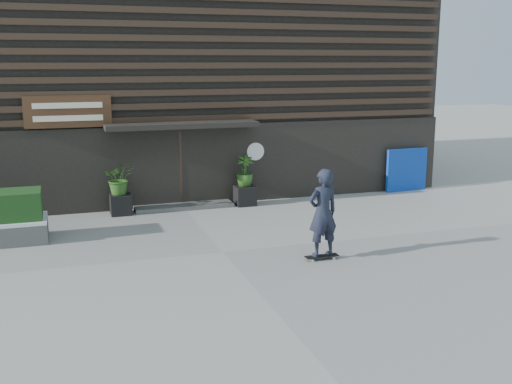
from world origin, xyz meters
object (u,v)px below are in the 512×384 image
object	(u,v)px
planter_pot_left	(121,204)
skateboarder	(323,213)
blue_tarp	(406,170)
planter_pot_right	(245,196)

from	to	relation	value
planter_pot_left	skateboarder	xyz separation A→B (m)	(3.89, -5.63, 0.79)
planter_pot_left	blue_tarp	xyz separation A→B (m)	(9.72, 0.30, 0.44)
skateboarder	planter_pot_right	bearing A→B (deg)	90.95
planter_pot_right	planter_pot_left	bearing A→B (deg)	180.00
skateboarder	planter_pot_left	bearing A→B (deg)	124.66
planter_pot_left	planter_pot_right	distance (m)	3.80
planter_pot_right	skateboarder	world-z (taller)	skateboarder
planter_pot_left	blue_tarp	distance (m)	9.74
planter_pot_left	blue_tarp	world-z (taller)	blue_tarp
planter_pot_right	skateboarder	size ratio (longest dim) A/B	0.29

